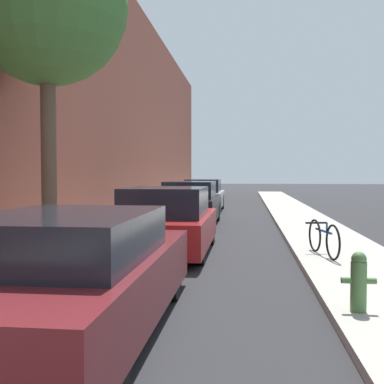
{
  "coord_description": "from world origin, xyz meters",
  "views": [
    {
      "loc": [
        0.92,
        1.05,
        1.73
      ],
      "look_at": [
        -0.32,
        11.74,
        1.29
      ],
      "focal_mm": 43.93,
      "sensor_mm": 36.0,
      "label": 1
    }
  ],
  "objects_px": {
    "parked_car_maroon": "(71,276)",
    "street_tree_near": "(47,6)",
    "parked_car_black": "(191,204)",
    "bicycle": "(323,238)",
    "fire_hydrant": "(359,281)",
    "parked_car_red": "(167,222)",
    "parked_car_silver": "(204,196)"
  },
  "relations": [
    {
      "from": "parked_car_maroon",
      "to": "street_tree_near",
      "type": "height_order",
      "value": "street_tree_near"
    },
    {
      "from": "parked_car_black",
      "to": "bicycle",
      "type": "height_order",
      "value": "parked_car_black"
    },
    {
      "from": "bicycle",
      "to": "fire_hydrant",
      "type": "bearing_deg",
      "value": -104.5
    },
    {
      "from": "parked_car_maroon",
      "to": "street_tree_near",
      "type": "relative_size",
      "value": 0.75
    },
    {
      "from": "parked_car_red",
      "to": "bicycle",
      "type": "bearing_deg",
      "value": -11.41
    },
    {
      "from": "bicycle",
      "to": "parked_car_maroon",
      "type": "bearing_deg",
      "value": -138.15
    },
    {
      "from": "fire_hydrant",
      "to": "parked_car_silver",
      "type": "bearing_deg",
      "value": 101.7
    },
    {
      "from": "parked_car_maroon",
      "to": "parked_car_black",
      "type": "bearing_deg",
      "value": 89.92
    },
    {
      "from": "parked_car_maroon",
      "to": "bicycle",
      "type": "xyz_separation_m",
      "value": [
        3.35,
        4.52,
        -0.17
      ]
    },
    {
      "from": "street_tree_near",
      "to": "parked_car_red",
      "type": "bearing_deg",
      "value": 38.4
    },
    {
      "from": "parked_car_maroon",
      "to": "fire_hydrant",
      "type": "xyz_separation_m",
      "value": [
        3.16,
        0.79,
        -0.15
      ]
    },
    {
      "from": "parked_car_black",
      "to": "parked_car_silver",
      "type": "bearing_deg",
      "value": 90.94
    },
    {
      "from": "parked_car_maroon",
      "to": "parked_car_black",
      "type": "height_order",
      "value": "parked_car_black"
    },
    {
      "from": "parked_car_red",
      "to": "parked_car_black",
      "type": "xyz_separation_m",
      "value": [
        -0.13,
        5.54,
        0.02
      ]
    },
    {
      "from": "parked_car_black",
      "to": "fire_hydrant",
      "type": "height_order",
      "value": "parked_car_black"
    },
    {
      "from": "parked_car_red",
      "to": "parked_car_silver",
      "type": "bearing_deg",
      "value": 91.16
    },
    {
      "from": "parked_car_red",
      "to": "fire_hydrant",
      "type": "distance_m",
      "value": 5.31
    },
    {
      "from": "street_tree_near",
      "to": "bicycle",
      "type": "bearing_deg",
      "value": 10.0
    },
    {
      "from": "fire_hydrant",
      "to": "bicycle",
      "type": "xyz_separation_m",
      "value": [
        0.19,
        3.73,
        -0.02
      ]
    },
    {
      "from": "fire_hydrant",
      "to": "bicycle",
      "type": "relative_size",
      "value": 0.44
    },
    {
      "from": "parked_car_red",
      "to": "parked_car_silver",
      "type": "relative_size",
      "value": 0.96
    },
    {
      "from": "parked_car_maroon",
      "to": "parked_car_silver",
      "type": "relative_size",
      "value": 1.1
    },
    {
      "from": "parked_car_black",
      "to": "street_tree_near",
      "type": "bearing_deg",
      "value": -104.45
    },
    {
      "from": "parked_car_red",
      "to": "fire_hydrant",
      "type": "relative_size",
      "value": 5.77
    },
    {
      "from": "bicycle",
      "to": "parked_car_red",
      "type": "bearing_deg",
      "value": 157.01
    },
    {
      "from": "parked_car_maroon",
      "to": "parked_car_silver",
      "type": "bearing_deg",
      "value": 90.27
    },
    {
      "from": "parked_car_silver",
      "to": "bicycle",
      "type": "distance_m",
      "value": 12.4
    },
    {
      "from": "parked_car_maroon",
      "to": "parked_car_red",
      "type": "xyz_separation_m",
      "value": [
        0.15,
        5.16,
        0.03
      ]
    },
    {
      "from": "parked_car_black",
      "to": "parked_car_maroon",
      "type": "bearing_deg",
      "value": -90.08
    },
    {
      "from": "parked_car_silver",
      "to": "fire_hydrant",
      "type": "height_order",
      "value": "parked_car_silver"
    },
    {
      "from": "parked_car_red",
      "to": "bicycle",
      "type": "relative_size",
      "value": 2.51
    },
    {
      "from": "bicycle",
      "to": "parked_car_black",
      "type": "bearing_deg",
      "value": 106.73
    }
  ]
}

